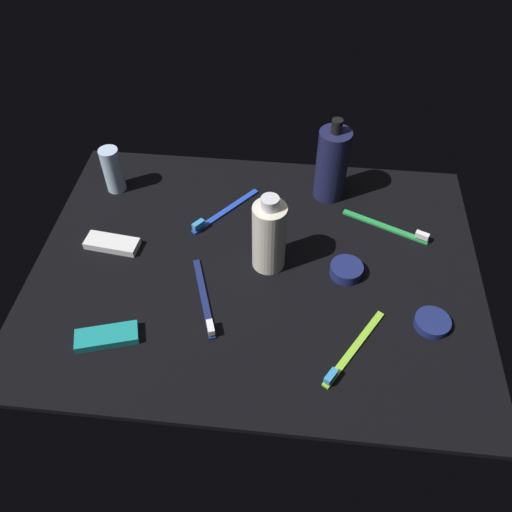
% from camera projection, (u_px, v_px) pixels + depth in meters
% --- Properties ---
extents(ground_plane, '(0.84, 0.64, 0.01)m').
position_uv_depth(ground_plane, '(256.00, 269.00, 0.99)').
color(ground_plane, black).
extents(lotion_bottle, '(0.07, 0.07, 0.19)m').
position_uv_depth(lotion_bottle, '(332.00, 164.00, 1.06)').
color(lotion_bottle, '#1B1E44').
rests_on(lotion_bottle, ground_plane).
extents(bodywash_bottle, '(0.06, 0.06, 0.16)m').
position_uv_depth(bodywash_bottle, '(269.00, 236.00, 0.93)').
color(bodywash_bottle, silver).
rests_on(bodywash_bottle, ground_plane).
extents(deodorant_stick, '(0.04, 0.04, 0.10)m').
position_uv_depth(deodorant_stick, '(113.00, 170.00, 1.10)').
color(deodorant_stick, silver).
rests_on(deodorant_stick, ground_plane).
extents(toothbrush_navy, '(0.07, 0.17, 0.02)m').
position_uv_depth(toothbrush_navy, '(205.00, 301.00, 0.92)').
color(toothbrush_navy, navy).
rests_on(toothbrush_navy, ground_plane).
extents(toothbrush_lime, '(0.11, 0.16, 0.02)m').
position_uv_depth(toothbrush_lime, '(351.00, 351.00, 0.85)').
color(toothbrush_lime, '#8CD133').
rests_on(toothbrush_lime, ground_plane).
extents(toothbrush_blue, '(0.12, 0.15, 0.02)m').
position_uv_depth(toothbrush_blue, '(222.00, 212.00, 1.07)').
color(toothbrush_blue, blue).
rests_on(toothbrush_blue, ground_plane).
extents(toothbrush_green, '(0.17, 0.08, 0.02)m').
position_uv_depth(toothbrush_green, '(390.00, 227.00, 1.04)').
color(toothbrush_green, green).
rests_on(toothbrush_green, ground_plane).
extents(snack_bar_white, '(0.11, 0.05, 0.01)m').
position_uv_depth(snack_bar_white, '(112.00, 244.00, 1.01)').
color(snack_bar_white, white).
rests_on(snack_bar_white, ground_plane).
extents(snack_bar_teal, '(0.11, 0.07, 0.01)m').
position_uv_depth(snack_bar_teal, '(107.00, 337.00, 0.87)').
color(snack_bar_teal, teal).
rests_on(snack_bar_teal, ground_plane).
extents(cream_tin_left, '(0.06, 0.06, 0.02)m').
position_uv_depth(cream_tin_left, '(346.00, 270.00, 0.96)').
color(cream_tin_left, navy).
rests_on(cream_tin_left, ground_plane).
extents(cream_tin_right, '(0.06, 0.06, 0.02)m').
position_uv_depth(cream_tin_right, '(432.00, 323.00, 0.89)').
color(cream_tin_right, navy).
rests_on(cream_tin_right, ground_plane).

